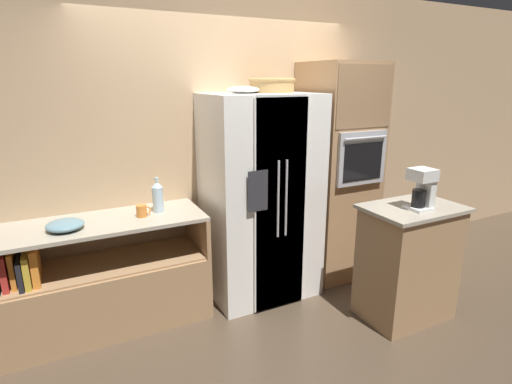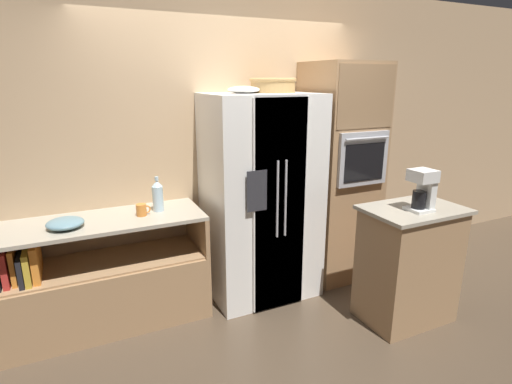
{
  "view_description": "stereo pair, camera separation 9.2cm",
  "coord_description": "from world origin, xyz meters",
  "px_view_note": "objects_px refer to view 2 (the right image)",
  "views": [
    {
      "loc": [
        -1.41,
        -3.05,
        1.97
      ],
      "look_at": [
        0.1,
        -0.06,
        1.02
      ],
      "focal_mm": 28.0,
      "sensor_mm": 36.0,
      "label": 1
    },
    {
      "loc": [
        -1.33,
        -3.09,
        1.97
      ],
      "look_at": [
        0.1,
        -0.06,
        1.02
      ],
      "focal_mm": 28.0,
      "sensor_mm": 36.0,
      "label": 2
    }
  ],
  "objects_px": {
    "bottle_tall": "(158,196)",
    "wicker_basket": "(273,85)",
    "fruit_bowl": "(244,90)",
    "wall_oven": "(339,173)",
    "mixing_bowl": "(65,223)",
    "mug": "(142,210)",
    "refrigerator": "(262,198)",
    "coffee_maker": "(423,188)"
  },
  "relations": [
    {
      "from": "mixing_bowl",
      "to": "mug",
      "type": "bearing_deg",
      "value": 4.32
    },
    {
      "from": "fruit_bowl",
      "to": "bottle_tall",
      "type": "distance_m",
      "value": 1.14
    },
    {
      "from": "refrigerator",
      "to": "wall_oven",
      "type": "relative_size",
      "value": 0.87
    },
    {
      "from": "bottle_tall",
      "to": "wall_oven",
      "type": "bearing_deg",
      "value": -2.19
    },
    {
      "from": "mug",
      "to": "fruit_bowl",
      "type": "bearing_deg",
      "value": 1.65
    },
    {
      "from": "fruit_bowl",
      "to": "coffee_maker",
      "type": "height_order",
      "value": "fruit_bowl"
    },
    {
      "from": "bottle_tall",
      "to": "wicker_basket",
      "type": "bearing_deg",
      "value": 0.08
    },
    {
      "from": "bottle_tall",
      "to": "refrigerator",
      "type": "bearing_deg",
      "value": -6.08
    },
    {
      "from": "wicker_basket",
      "to": "bottle_tall",
      "type": "relative_size",
      "value": 1.41
    },
    {
      "from": "wall_oven",
      "to": "fruit_bowl",
      "type": "height_order",
      "value": "wall_oven"
    },
    {
      "from": "wicker_basket",
      "to": "mug",
      "type": "bearing_deg",
      "value": -176.76
    },
    {
      "from": "refrigerator",
      "to": "bottle_tall",
      "type": "xyz_separation_m",
      "value": [
        -0.91,
        0.1,
        0.11
      ]
    },
    {
      "from": "wicker_basket",
      "to": "mixing_bowl",
      "type": "distance_m",
      "value": 2.03
    },
    {
      "from": "fruit_bowl",
      "to": "mug",
      "type": "height_order",
      "value": "fruit_bowl"
    },
    {
      "from": "wicker_basket",
      "to": "coffee_maker",
      "type": "bearing_deg",
      "value": -55.99
    },
    {
      "from": "refrigerator",
      "to": "coffee_maker",
      "type": "relative_size",
      "value": 5.7
    },
    {
      "from": "mixing_bowl",
      "to": "wicker_basket",
      "type": "bearing_deg",
      "value": 3.58
    },
    {
      "from": "fruit_bowl",
      "to": "wall_oven",
      "type": "bearing_deg",
      "value": -1.54
    },
    {
      "from": "fruit_bowl",
      "to": "mug",
      "type": "distance_m",
      "value": 1.3
    },
    {
      "from": "mug",
      "to": "mixing_bowl",
      "type": "relative_size",
      "value": 0.44
    },
    {
      "from": "fruit_bowl",
      "to": "mug",
      "type": "xyz_separation_m",
      "value": [
        -0.91,
        -0.03,
        -0.93
      ]
    },
    {
      "from": "fruit_bowl",
      "to": "refrigerator",
      "type": "bearing_deg",
      "value": -21.13
    },
    {
      "from": "fruit_bowl",
      "to": "bottle_tall",
      "type": "bearing_deg",
      "value": 176.94
    },
    {
      "from": "wall_oven",
      "to": "bottle_tall",
      "type": "relative_size",
      "value": 7.28
    },
    {
      "from": "wicker_basket",
      "to": "fruit_bowl",
      "type": "height_order",
      "value": "wicker_basket"
    },
    {
      "from": "coffee_maker",
      "to": "wall_oven",
      "type": "bearing_deg",
      "value": 91.1
    },
    {
      "from": "wicker_basket",
      "to": "coffee_maker",
      "type": "height_order",
      "value": "wicker_basket"
    },
    {
      "from": "wall_oven",
      "to": "mug",
      "type": "distance_m",
      "value": 1.94
    },
    {
      "from": "bottle_tall",
      "to": "mixing_bowl",
      "type": "relative_size",
      "value": 1.1
    },
    {
      "from": "coffee_maker",
      "to": "refrigerator",
      "type": "bearing_deg",
      "value": 131.87
    },
    {
      "from": "wall_oven",
      "to": "wicker_basket",
      "type": "xyz_separation_m",
      "value": [
        -0.72,
        0.07,
        0.86
      ]
    },
    {
      "from": "wicker_basket",
      "to": "fruit_bowl",
      "type": "xyz_separation_m",
      "value": [
        -0.3,
        -0.04,
        -0.04
      ]
    },
    {
      "from": "refrigerator",
      "to": "mug",
      "type": "height_order",
      "value": "refrigerator"
    },
    {
      "from": "mixing_bowl",
      "to": "coffee_maker",
      "type": "bearing_deg",
      "value": -21.38
    },
    {
      "from": "fruit_bowl",
      "to": "coffee_maker",
      "type": "bearing_deg",
      "value": -45.39
    },
    {
      "from": "bottle_tall",
      "to": "coffee_maker",
      "type": "relative_size",
      "value": 0.9
    },
    {
      "from": "bottle_tall",
      "to": "coffee_maker",
      "type": "distance_m",
      "value": 2.11
    },
    {
      "from": "bottle_tall",
      "to": "mug",
      "type": "relative_size",
      "value": 2.51
    },
    {
      "from": "fruit_bowl",
      "to": "bottle_tall",
      "type": "height_order",
      "value": "fruit_bowl"
    },
    {
      "from": "refrigerator",
      "to": "fruit_bowl",
      "type": "xyz_separation_m",
      "value": [
        -0.15,
        0.06,
        0.96
      ]
    },
    {
      "from": "wicker_basket",
      "to": "mug",
      "type": "distance_m",
      "value": 1.55
    },
    {
      "from": "wall_oven",
      "to": "fruit_bowl",
      "type": "xyz_separation_m",
      "value": [
        -1.02,
        0.03,
        0.82
      ]
    }
  ]
}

